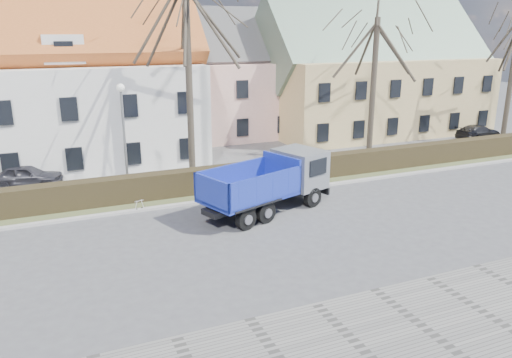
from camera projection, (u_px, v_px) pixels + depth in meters
name	position (u px, v px, depth m)	size (l,w,h in m)	color
ground	(291.00, 227.00, 21.74)	(120.00, 120.00, 0.00)	#4B4B4E
sidewalk_near	(426.00, 330.00, 14.23)	(80.00, 5.00, 0.08)	gray
curb_far	(251.00, 195.00, 25.77)	(80.00, 0.30, 0.12)	#A4A19D
grass_strip	(240.00, 187.00, 27.19)	(80.00, 3.00, 0.10)	#4D5630
hedge	(241.00, 177.00, 26.84)	(60.00, 0.90, 1.30)	black
building_pink	(224.00, 85.00, 39.71)	(10.80, 8.80, 8.00)	#DDA99C
building_yellow	(372.00, 80.00, 41.48)	(18.80, 10.80, 8.50)	tan
tree_1	(189.00, 67.00, 26.66)	(9.20, 9.20, 12.65)	#393227
tree_2	(374.00, 75.00, 31.38)	(8.00, 8.00, 11.00)	#393227
tree_3	(512.00, 73.00, 35.95)	(7.60, 7.60, 10.45)	#393227
dump_truck	(263.00, 185.00, 23.09)	(6.82, 2.53, 2.73)	#16279A
streetlight	(125.00, 141.00, 24.88)	(0.46, 0.46, 5.84)	gray
cart_frame	(136.00, 206.00, 23.49)	(0.64, 0.37, 0.59)	silver
parked_car_a	(27.00, 175.00, 27.22)	(1.49, 3.70, 1.26)	#2D2D35
parked_car_b	(478.00, 132.00, 38.85)	(1.61, 3.96, 1.15)	black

